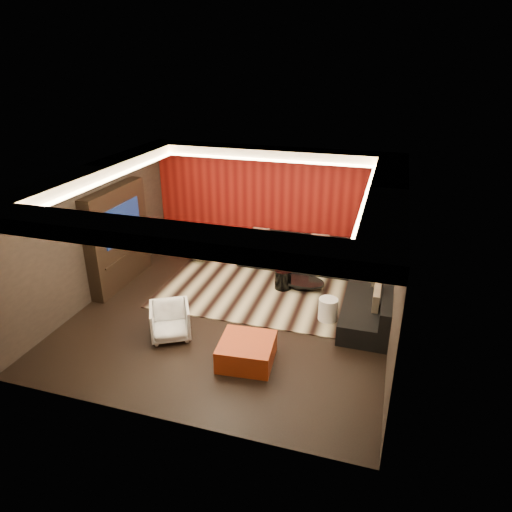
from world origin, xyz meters
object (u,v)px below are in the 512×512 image
(orange_ottoman, at_px, (247,351))
(coffee_table, at_px, (300,283))
(white_side_table, at_px, (328,310))
(armchair, at_px, (170,321))
(sectional_sofa, at_px, (334,274))
(drum_stool, at_px, (283,279))

(orange_ottoman, bearing_deg, coffee_table, 83.88)
(coffee_table, height_order, white_side_table, white_side_table)
(white_side_table, xyz_separation_m, armchair, (-2.65, -1.40, 0.09))
(armchair, xyz_separation_m, sectional_sofa, (2.55, 2.94, -0.06))
(white_side_table, relative_size, sectional_sofa, 0.13)
(white_side_table, relative_size, armchair, 0.65)
(coffee_table, bearing_deg, white_side_table, -55.95)
(drum_stool, relative_size, white_side_table, 0.93)
(orange_ottoman, relative_size, sectional_sofa, 0.24)
(coffee_table, distance_m, drum_stool, 0.41)
(white_side_table, height_order, armchair, armchair)
(white_side_table, bearing_deg, armchair, -152.22)
(armchair, height_order, sectional_sofa, sectional_sofa)
(coffee_table, bearing_deg, armchair, -126.00)
(drum_stool, xyz_separation_m, armchair, (-1.51, -2.40, 0.09))
(white_side_table, xyz_separation_m, orange_ottoman, (-1.10, -1.70, -0.03))
(coffee_table, distance_m, white_side_table, 1.41)
(armchair, relative_size, sectional_sofa, 0.19)
(armchair, distance_m, sectional_sofa, 3.89)
(coffee_table, xyz_separation_m, armchair, (-1.86, -2.57, 0.21))
(coffee_table, bearing_deg, sectional_sofa, 28.29)
(coffee_table, relative_size, drum_stool, 2.54)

